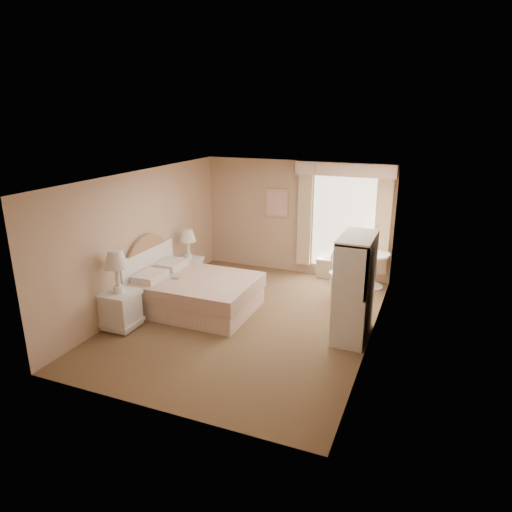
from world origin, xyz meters
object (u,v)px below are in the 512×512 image
at_px(nightstand_far, 189,264).
at_px(cafe_chair, 342,269).
at_px(round_table, 372,264).
at_px(armoire, 354,296).
at_px(bed, 192,291).
at_px(nightstand_near, 120,300).

distance_m(nightstand_far, cafe_chair, 3.17).
xyz_separation_m(round_table, armoire, (0.06, -2.31, 0.21)).
height_order(bed, nightstand_near, nightstand_near).
distance_m(nightstand_near, round_table, 5.00).
bearing_deg(nightstand_far, nightstand_near, -90.00).
bearing_deg(bed, cafe_chair, 33.74).
bearing_deg(armoire, cafe_chair, 108.38).
xyz_separation_m(bed, round_table, (2.87, 2.34, 0.15)).
height_order(bed, round_table, bed).
distance_m(nightstand_near, armoire, 3.84).
xyz_separation_m(bed, armoire, (2.93, 0.03, 0.36)).
bearing_deg(bed, round_table, 39.23).
xyz_separation_m(nightstand_far, armoire, (3.65, -1.09, 0.27)).
distance_m(bed, armoire, 2.96).
bearing_deg(armoire, nightstand_far, 163.40).
bearing_deg(nightstand_near, bed, 57.79).
distance_m(bed, cafe_chair, 2.91).
bearing_deg(bed, armoire, 0.65).
height_order(cafe_chair, armoire, armoire).
distance_m(bed, round_table, 3.71).
bearing_deg(cafe_chair, nightstand_far, 179.39).
bearing_deg(nightstand_near, cafe_chair, 41.31).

